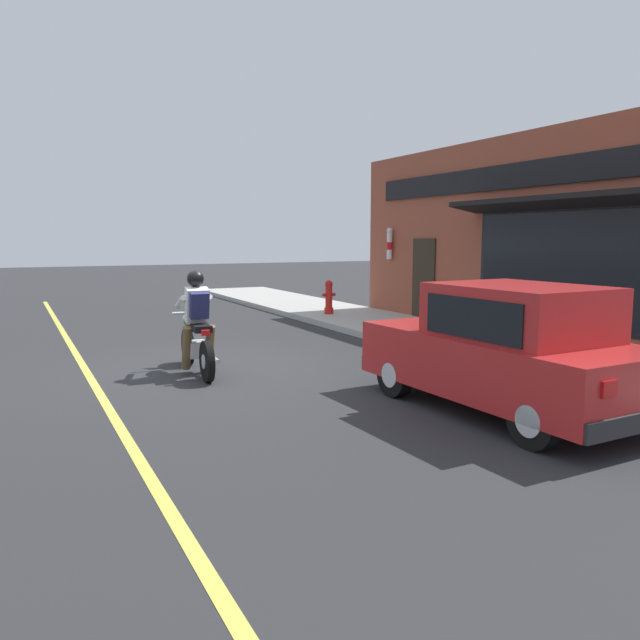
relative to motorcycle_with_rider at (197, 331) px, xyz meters
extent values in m
plane|color=#2B2B2D|center=(0.24, 0.18, -0.68)|extent=(80.00, 80.00, 0.00)
cube|color=#ADAAA3|center=(5.34, 3.18, -0.61)|extent=(2.60, 22.00, 0.14)
cube|color=#D1C64C|center=(-1.56, 3.18, -0.67)|extent=(0.12, 19.80, 0.01)
cube|color=brown|center=(6.89, 0.01, 1.42)|extent=(0.50, 11.55, 4.20)
cube|color=black|center=(6.62, -1.43, 0.87)|extent=(0.04, 4.85, 2.10)
cube|color=black|center=(6.63, -1.43, 0.87)|extent=(0.02, 5.08, 2.20)
cube|color=#2D2319|center=(6.62, 3.18, 0.37)|extent=(0.04, 0.90, 2.10)
cube|color=black|center=(6.29, -1.43, 2.07)|extent=(0.81, 5.54, 0.24)
cube|color=black|center=(6.61, 0.01, 2.67)|extent=(0.06, 9.81, 0.50)
cylinder|color=white|center=(6.54, 4.63, 1.22)|extent=(0.14, 0.14, 0.70)
cylinder|color=red|center=(6.54, 4.63, 1.22)|extent=(0.15, 0.15, 0.20)
sphere|color=silver|center=(6.54, 4.63, 1.62)|extent=(0.16, 0.16, 0.16)
cylinder|color=black|center=(0.04, 0.72, -0.37)|extent=(0.13, 0.62, 0.62)
cylinder|color=silver|center=(0.04, 0.72, -0.37)|extent=(0.13, 0.22, 0.22)
cylinder|color=black|center=(-0.04, -0.68, -0.37)|extent=(0.13, 0.62, 0.62)
cylinder|color=silver|center=(-0.04, -0.68, -0.37)|extent=(0.13, 0.22, 0.22)
cube|color=silver|center=(0.00, -0.03, -0.29)|extent=(0.30, 0.42, 0.24)
ellipsoid|color=#196B33|center=(0.01, 0.22, 0.12)|extent=(0.33, 0.54, 0.24)
cube|color=black|center=(-0.02, -0.26, 0.08)|extent=(0.29, 0.57, 0.10)
cylinder|color=silver|center=(0.03, 0.62, -0.05)|extent=(0.09, 0.33, 0.68)
cylinder|color=silver|center=(0.03, 0.50, 0.23)|extent=(0.56, 0.07, 0.04)
sphere|color=silver|center=(0.04, 0.67, 0.11)|extent=(0.16, 0.16, 0.16)
cylinder|color=silver|center=(0.13, -0.44, -0.39)|extent=(0.11, 0.55, 0.08)
cube|color=red|center=(-0.04, -0.63, 0.05)|extent=(0.12, 0.07, 0.08)
cylinder|color=brown|center=(-0.19, -0.09, -0.25)|extent=(0.16, 0.36, 0.71)
cylinder|color=brown|center=(0.17, -0.11, -0.25)|extent=(0.16, 0.36, 0.71)
cube|color=silver|center=(-0.01, -0.08, 0.40)|extent=(0.36, 0.35, 0.57)
cylinder|color=silver|center=(-0.19, 0.17, 0.44)|extent=(0.12, 0.52, 0.26)
cylinder|color=silver|center=(0.21, 0.15, 0.44)|extent=(0.12, 0.52, 0.26)
sphere|color=black|center=(0.00, -0.02, 0.81)|extent=(0.26, 0.26, 0.26)
cube|color=navy|center=(-0.02, -0.24, 0.42)|extent=(0.29, 0.25, 0.42)
cylinder|color=black|center=(1.97, -2.61, -0.38)|extent=(0.20, 0.61, 0.60)
cylinder|color=silver|center=(1.97, -2.61, -0.38)|extent=(0.21, 0.34, 0.33)
cylinder|color=black|center=(3.41, -2.56, -0.38)|extent=(0.20, 0.61, 0.60)
cylinder|color=silver|center=(3.41, -2.56, -0.38)|extent=(0.21, 0.34, 0.33)
cylinder|color=black|center=(2.06, -5.01, -0.38)|extent=(0.20, 0.61, 0.60)
cylinder|color=silver|center=(2.06, -5.01, -0.38)|extent=(0.21, 0.34, 0.33)
cylinder|color=black|center=(3.50, -4.96, -0.38)|extent=(0.20, 0.61, 0.60)
cylinder|color=silver|center=(3.50, -4.96, -0.38)|extent=(0.21, 0.34, 0.33)
cube|color=red|center=(2.73, -3.79, -0.08)|extent=(1.77, 3.76, 0.70)
cube|color=red|center=(2.74, -4.04, 0.56)|extent=(1.51, 1.95, 0.66)
cube|color=black|center=(2.71, -3.17, 0.51)|extent=(1.34, 0.40, 0.51)
cube|color=black|center=(2.02, -4.06, 0.54)|extent=(0.09, 1.52, 0.46)
cube|color=black|center=(3.47, -4.01, 0.54)|extent=(0.09, 1.52, 0.46)
cube|color=silver|center=(2.16, -1.95, 0.04)|extent=(0.24, 0.05, 0.14)
cube|color=red|center=(2.29, -5.67, 0.06)|extent=(0.20, 0.05, 0.16)
cube|color=silver|center=(3.17, -1.91, 0.04)|extent=(0.24, 0.05, 0.14)
cube|color=#28282B|center=(2.67, -1.96, -0.33)|extent=(1.61, 0.18, 0.20)
cube|color=#28282B|center=(2.80, -5.62, -0.33)|extent=(1.61, 0.18, 0.20)
cylinder|color=red|center=(4.87, 4.92, -0.46)|extent=(0.24, 0.24, 0.16)
cylinder|color=red|center=(4.87, 4.92, -0.09)|extent=(0.18, 0.18, 0.58)
sphere|color=red|center=(4.87, 4.92, 0.24)|extent=(0.20, 0.20, 0.20)
cylinder|color=red|center=(4.74, 4.92, -0.04)|extent=(0.10, 0.08, 0.08)
cylinder|color=red|center=(5.00, 4.92, -0.04)|extent=(0.10, 0.08, 0.08)
camera|label=1|loc=(-2.57, -9.47, 1.44)|focal=35.00mm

